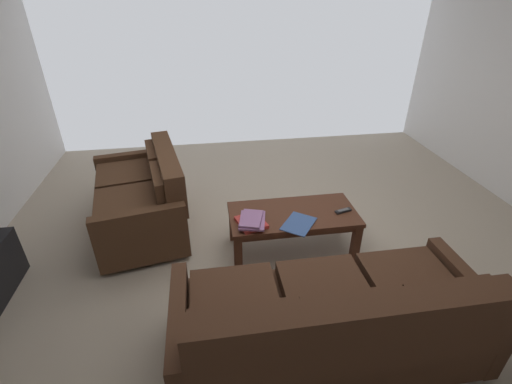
# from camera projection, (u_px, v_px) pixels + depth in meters

# --- Properties ---
(ground_plane) EXTENTS (5.80, 5.80, 0.01)m
(ground_plane) POSITION_uv_depth(u_px,v_px,m) (283.00, 251.00, 3.47)
(ground_plane) COLOR tan
(sofa_main) EXTENTS (2.04, 0.87, 0.82)m
(sofa_main) POSITION_uv_depth(u_px,v_px,m) (332.00, 323.00, 2.29)
(sofa_main) COLOR black
(sofa_main) RESTS_ON ground
(loveseat_near) EXTENTS (1.05, 1.52, 0.83)m
(loveseat_near) POSITION_uv_depth(u_px,v_px,m) (143.00, 197.00, 3.64)
(loveseat_near) COLOR black
(loveseat_near) RESTS_ON ground
(coffee_table) EXTENTS (1.18, 0.57, 0.42)m
(coffee_table) POSITION_uv_depth(u_px,v_px,m) (293.00, 219.00, 3.32)
(coffee_table) COLOR #4C2819
(coffee_table) RESTS_ON ground
(book_stack) EXTENTS (0.29, 0.33, 0.07)m
(book_stack) POSITION_uv_depth(u_px,v_px,m) (252.00, 221.00, 3.11)
(book_stack) COLOR #C63833
(book_stack) RESTS_ON coffee_table
(tv_remote) EXTENTS (0.17, 0.08, 0.02)m
(tv_remote) POSITION_uv_depth(u_px,v_px,m) (343.00, 211.00, 3.30)
(tv_remote) COLOR black
(tv_remote) RESTS_ON coffee_table
(loose_magazine) EXTENTS (0.38, 0.39, 0.01)m
(loose_magazine) POSITION_uv_depth(u_px,v_px,m) (299.00, 224.00, 3.13)
(loose_magazine) COLOR #385693
(loose_magazine) RESTS_ON coffee_table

